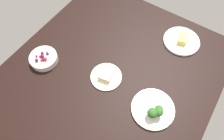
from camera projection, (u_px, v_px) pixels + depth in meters
dining_table at (112, 73)px, 116.98cm from camera, size 122.77×112.96×4.00cm
bowl_berries at (44, 58)px, 116.97cm from camera, size 16.04×16.04×5.92cm
plate_sandwich at (106, 76)px, 112.48cm from camera, size 17.51×17.51×4.20cm
plate_broccoli at (154, 110)px, 101.98cm from camera, size 22.34×22.34×8.17cm
plate_cheese at (182, 41)px, 124.90cm from camera, size 22.28×22.28×4.81cm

